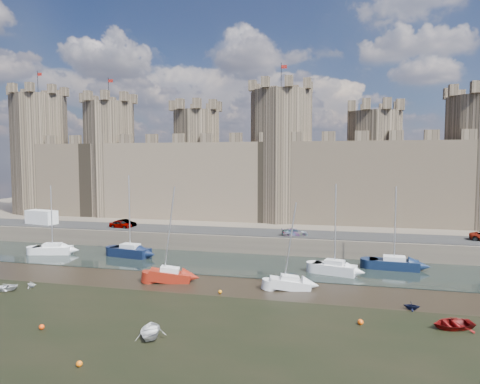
# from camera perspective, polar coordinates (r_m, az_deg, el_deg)

# --- Properties ---
(ground) EXTENTS (160.00, 160.00, 0.00)m
(ground) POSITION_cam_1_polar(r_m,az_deg,el_deg) (33.98, -10.54, -18.96)
(ground) COLOR black
(ground) RESTS_ON ground
(seaweed_patch) EXTENTS (70.00, 34.00, 0.01)m
(seaweed_patch) POSITION_cam_1_polar(r_m,az_deg,el_deg) (29.14, -15.78, -23.19)
(seaweed_patch) COLOR black
(seaweed_patch) RESTS_ON ground
(water_channel) EXTENTS (160.00, 12.00, 0.08)m
(water_channel) POSITION_cam_1_polar(r_m,az_deg,el_deg) (55.64, -0.27, -9.58)
(water_channel) COLOR black
(water_channel) RESTS_ON ground
(quay) EXTENTS (160.00, 60.00, 2.50)m
(quay) POSITION_cam_1_polar(r_m,az_deg,el_deg) (90.21, 5.20, -3.46)
(quay) COLOR #4C443A
(quay) RESTS_ON ground
(road) EXTENTS (160.00, 7.00, 0.10)m
(road) POSITION_cam_1_polar(r_m,az_deg,el_deg) (64.68, 1.85, -5.35)
(road) COLOR black
(road) RESTS_ON quay
(castle) EXTENTS (108.50, 11.00, 29.00)m
(castle) POSITION_cam_1_polar(r_m,az_deg,el_deg) (77.66, 3.50, 3.02)
(castle) COLOR #42382B
(castle) RESTS_ON quay
(car_0) EXTENTS (3.86, 1.94, 1.26)m
(car_0) POSITION_cam_1_polar(r_m,az_deg,el_deg) (71.10, -15.63, -4.16)
(car_0) COLOR gray
(car_0) RESTS_ON quay
(car_1) EXTENTS (3.78, 1.63, 1.21)m
(car_1) POSITION_cam_1_polar(r_m,az_deg,el_deg) (72.38, -15.07, -4.02)
(car_1) COLOR gray
(car_1) RESTS_ON quay
(car_2) EXTENTS (3.96, 2.47, 1.07)m
(car_2) POSITION_cam_1_polar(r_m,az_deg,el_deg) (62.07, 7.30, -5.34)
(car_2) COLOR gray
(car_2) RESTS_ON quay
(van) EXTENTS (5.78, 3.20, 2.38)m
(van) POSITION_cam_1_polar(r_m,az_deg,el_deg) (79.91, -24.95, -3.08)
(van) COLOR silver
(van) RESTS_ON quay
(sailboat_0) EXTENTS (5.53, 3.28, 9.71)m
(sailboat_0) POSITION_cam_1_polar(r_m,az_deg,el_deg) (66.69, -23.70, -6.98)
(sailboat_0) COLOR silver
(sailboat_0) RESTS_ON ground
(sailboat_1) EXTENTS (5.91, 3.08, 11.28)m
(sailboat_1) POSITION_cam_1_polar(r_m,az_deg,el_deg) (61.26, -14.43, -7.63)
(sailboat_1) COLOR black
(sailboat_1) RESTS_ON ground
(sailboat_2) EXTENTS (5.21, 3.05, 10.55)m
(sailboat_2) POSITION_cam_1_polar(r_m,az_deg,el_deg) (51.81, 12.49, -9.83)
(sailboat_2) COLOR silver
(sailboat_2) RESTS_ON ground
(sailboat_3) EXTENTS (5.90, 2.61, 10.12)m
(sailboat_3) POSITION_cam_1_polar(r_m,az_deg,el_deg) (56.14, 19.85, -8.93)
(sailboat_3) COLOR #0D1931
(sailboat_3) RESTS_ON ground
(sailboat_4) EXTENTS (4.81, 2.83, 10.56)m
(sailboat_4) POSITION_cam_1_polar(r_m,az_deg,el_deg) (48.37, -9.31, -10.88)
(sailboat_4) COLOR maroon
(sailboat_4) RESTS_ON ground
(sailboat_5) EXTENTS (4.48, 2.53, 9.11)m
(sailboat_5) POSITION_cam_1_polar(r_m,az_deg,el_deg) (45.53, 6.67, -11.94)
(sailboat_5) COLOR silver
(sailboat_5) RESTS_ON ground
(dinghy_2) EXTENTS (3.40, 3.87, 0.67)m
(dinghy_2) POSITION_cam_1_polar(r_m,az_deg,el_deg) (35.02, -11.82, -17.67)
(dinghy_2) COLOR silver
(dinghy_2) RESTS_ON ground
(dinghy_3) EXTENTS (1.40, 1.28, 0.63)m
(dinghy_3) POSITION_cam_1_polar(r_m,az_deg,el_deg) (50.84, -26.07, -11.05)
(dinghy_3) COLOR white
(dinghy_3) RESTS_ON ground
(dinghy_4) EXTENTS (3.95, 3.39, 0.69)m
(dinghy_4) POSITION_cam_1_polar(r_m,az_deg,el_deg) (39.30, 26.51, -15.54)
(dinghy_4) COLOR #670B0B
(dinghy_4) RESTS_ON ground
(dinghy_6) EXTENTS (3.40, 2.80, 0.61)m
(dinghy_6) POSITION_cam_1_polar(r_m,az_deg,el_deg) (50.98, -29.18, -11.12)
(dinghy_6) COLOR silver
(dinghy_6) RESTS_ON ground
(dinghy_7) EXTENTS (1.58, 1.43, 0.73)m
(dinghy_7) POSITION_cam_1_polar(r_m,az_deg,el_deg) (42.38, 21.92, -13.90)
(dinghy_7) COLOR black
(dinghy_7) RESTS_ON ground
(buoy_0) EXTENTS (0.43, 0.43, 0.43)m
(buoy_0) POSITION_cam_1_polar(r_m,az_deg,el_deg) (38.69, -24.93, -16.01)
(buoy_0) COLOR #F1400A
(buoy_0) RESTS_ON ground
(buoy_1) EXTENTS (0.38, 0.38, 0.38)m
(buoy_1) POSITION_cam_1_polar(r_m,az_deg,el_deg) (44.02, -2.66, -13.15)
(buoy_1) COLOR orange
(buoy_1) RESTS_ON ground
(buoy_3) EXTENTS (0.48, 0.48, 0.48)m
(buoy_3) POSITION_cam_1_polar(r_m,az_deg,el_deg) (37.56, 15.77, -16.35)
(buoy_3) COLOR #EC500A
(buoy_3) RESTS_ON ground
(buoy_4) EXTENTS (0.41, 0.41, 0.41)m
(buoy_4) POSITION_cam_1_polar(r_m,az_deg,el_deg) (31.58, -20.64, -20.65)
(buoy_4) COLOR #E7600A
(buoy_4) RESTS_ON ground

